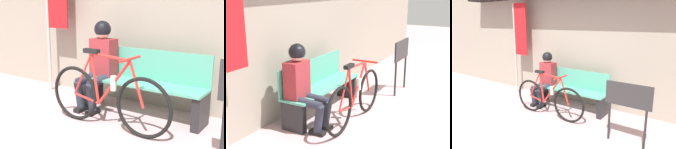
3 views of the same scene
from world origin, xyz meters
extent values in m
cube|color=#51A88E|center=(0.23, 2.19, 0.42)|extent=(1.68, 0.42, 0.03)
cube|color=#51A88E|center=(0.23, 2.38, 0.64)|extent=(1.68, 0.03, 0.40)
cube|color=#232326|center=(-0.56, 2.19, 0.20)|extent=(0.10, 0.36, 0.41)
cube|color=#232326|center=(1.02, 2.19, 0.20)|extent=(0.10, 0.36, 0.41)
torus|color=black|center=(-0.37, 1.58, 0.34)|extent=(0.68, 0.04, 0.68)
torus|color=black|center=(0.60, 1.58, 0.34)|extent=(0.68, 0.04, 0.68)
cylinder|color=red|center=(0.16, 1.58, 0.85)|extent=(0.52, 0.03, 0.07)
cylinder|color=red|center=(0.21, 1.58, 0.56)|extent=(0.45, 0.03, 0.58)
cylinder|color=red|center=(-0.05, 1.58, 0.57)|extent=(0.13, 0.03, 0.60)
cylinder|color=red|center=(-0.19, 1.58, 0.31)|extent=(0.37, 0.03, 0.09)
cylinder|color=red|center=(-0.24, 1.58, 0.61)|extent=(0.29, 0.02, 0.54)
cylinder|color=red|center=(0.51, 1.58, 0.59)|extent=(0.20, 0.03, 0.50)
cube|color=black|center=(-0.10, 1.58, 0.89)|extent=(0.20, 0.07, 0.05)
cylinder|color=red|center=(0.42, 1.58, 0.86)|extent=(0.03, 0.40, 0.03)
cylinder|color=beige|center=(0.21, 1.58, 0.56)|extent=(0.07, 0.07, 0.17)
cylinder|color=#2D3342|center=(-0.50, 1.99, 0.43)|extent=(0.11, 0.41, 0.13)
cylinder|color=#2D3342|center=(-0.50, 1.82, 0.24)|extent=(0.11, 0.17, 0.38)
cube|color=black|center=(-0.50, 1.85, 0.03)|extent=(0.10, 0.22, 0.06)
cylinder|color=#2D3342|center=(-0.30, 1.99, 0.43)|extent=(0.11, 0.41, 0.13)
cylinder|color=#2D3342|center=(-0.30, 1.82, 0.24)|extent=(0.11, 0.17, 0.38)
cube|color=black|center=(-0.30, 1.85, 0.03)|extent=(0.10, 0.22, 0.06)
cube|color=maroon|center=(-0.40, 2.23, 0.70)|extent=(0.34, 0.22, 0.51)
sphere|color=beige|center=(-0.40, 2.21, 1.05)|extent=(0.20, 0.20, 0.20)
sphere|color=black|center=(-0.40, 2.21, 1.08)|extent=(0.23, 0.23, 0.23)
cylinder|color=#B7B2A8|center=(-1.60, 2.35, 1.16)|extent=(0.05, 0.05, 2.31)
cylinder|color=#232326|center=(1.47, 1.44, 0.31)|extent=(0.04, 0.04, 0.62)
camera|label=1|loc=(2.13, -1.20, 1.46)|focal=50.00mm
camera|label=2|loc=(-3.71, -0.25, 1.94)|focal=50.00mm
camera|label=3|loc=(2.72, -1.63, 1.86)|focal=35.00mm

